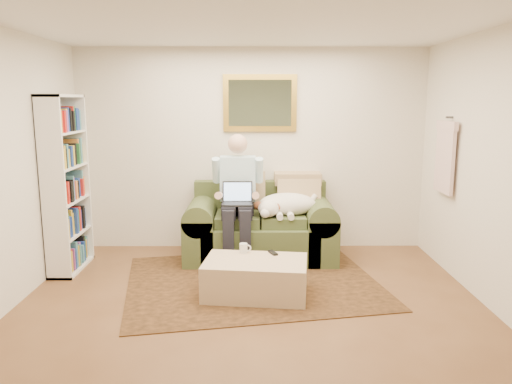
{
  "coord_description": "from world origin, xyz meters",
  "views": [
    {
      "loc": [
        0.03,
        -3.98,
        1.94
      ],
      "look_at": [
        0.06,
        1.37,
        0.95
      ],
      "focal_mm": 35.0,
      "sensor_mm": 36.0,
      "label": 1
    }
  ],
  "objects_px": {
    "seated_man": "(238,200)",
    "bookshelf": "(66,184)",
    "laptop": "(237,198)",
    "sleeping_dog": "(287,204)",
    "sofa": "(260,233)",
    "ottoman": "(256,278)",
    "coffee_mug": "(243,248)"
  },
  "relations": [
    {
      "from": "sofa",
      "to": "seated_man",
      "type": "height_order",
      "value": "seated_man"
    },
    {
      "from": "sofa",
      "to": "seated_man",
      "type": "bearing_deg",
      "value": -148.55
    },
    {
      "from": "laptop",
      "to": "sleeping_dog",
      "type": "relative_size",
      "value": 0.47
    },
    {
      "from": "bookshelf",
      "to": "laptop",
      "type": "bearing_deg",
      "value": 4.92
    },
    {
      "from": "seated_man",
      "to": "coffee_mug",
      "type": "height_order",
      "value": "seated_man"
    },
    {
      "from": "seated_man",
      "to": "bookshelf",
      "type": "xyz_separation_m",
      "value": [
        -1.94,
        -0.24,
        0.23
      ]
    },
    {
      "from": "ottoman",
      "to": "laptop",
      "type": "bearing_deg",
      "value": 101.88
    },
    {
      "from": "seated_man",
      "to": "sleeping_dog",
      "type": "height_order",
      "value": "seated_man"
    },
    {
      "from": "sleeping_dog",
      "to": "bookshelf",
      "type": "bearing_deg",
      "value": -172.98
    },
    {
      "from": "sofa",
      "to": "bookshelf",
      "type": "relative_size",
      "value": 0.91
    },
    {
      "from": "seated_man",
      "to": "sofa",
      "type": "bearing_deg",
      "value": 31.45
    },
    {
      "from": "laptop",
      "to": "bookshelf",
      "type": "distance_m",
      "value": 1.96
    },
    {
      "from": "ottoman",
      "to": "bookshelf",
      "type": "height_order",
      "value": "bookshelf"
    },
    {
      "from": "seated_man",
      "to": "ottoman",
      "type": "xyz_separation_m",
      "value": [
        0.21,
        -1.07,
        -0.58
      ]
    },
    {
      "from": "sofa",
      "to": "laptop",
      "type": "distance_m",
      "value": 0.61
    },
    {
      "from": "sofa",
      "to": "ottoman",
      "type": "xyz_separation_m",
      "value": [
        -0.06,
        -1.24,
        -0.13
      ]
    },
    {
      "from": "laptop",
      "to": "ottoman",
      "type": "height_order",
      "value": "laptop"
    },
    {
      "from": "laptop",
      "to": "bookshelf",
      "type": "bearing_deg",
      "value": -175.08
    },
    {
      "from": "sofa",
      "to": "coffee_mug",
      "type": "relative_size",
      "value": 18.26
    },
    {
      "from": "sofa",
      "to": "seated_man",
      "type": "xyz_separation_m",
      "value": [
        -0.27,
        -0.17,
        0.45
      ]
    },
    {
      "from": "sofa",
      "to": "coffee_mug",
      "type": "distance_m",
      "value": 1.01
    },
    {
      "from": "sleeping_dog",
      "to": "bookshelf",
      "type": "relative_size",
      "value": 0.38
    },
    {
      "from": "sleeping_dog",
      "to": "bookshelf",
      "type": "distance_m",
      "value": 2.58
    },
    {
      "from": "coffee_mug",
      "to": "sleeping_dog",
      "type": "bearing_deg",
      "value": 59.9
    },
    {
      "from": "sofa",
      "to": "ottoman",
      "type": "relative_size",
      "value": 1.8
    },
    {
      "from": "seated_man",
      "to": "bookshelf",
      "type": "distance_m",
      "value": 1.97
    },
    {
      "from": "sofa",
      "to": "bookshelf",
      "type": "height_order",
      "value": "bookshelf"
    },
    {
      "from": "seated_man",
      "to": "sleeping_dog",
      "type": "bearing_deg",
      "value": 7.13
    },
    {
      "from": "laptop",
      "to": "coffee_mug",
      "type": "relative_size",
      "value": 3.54
    },
    {
      "from": "seated_man",
      "to": "bookshelf",
      "type": "relative_size",
      "value": 0.77
    },
    {
      "from": "ottoman",
      "to": "coffee_mug",
      "type": "bearing_deg",
      "value": 116.49
    },
    {
      "from": "sofa",
      "to": "sleeping_dog",
      "type": "bearing_deg",
      "value": -15.74
    }
  ]
}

